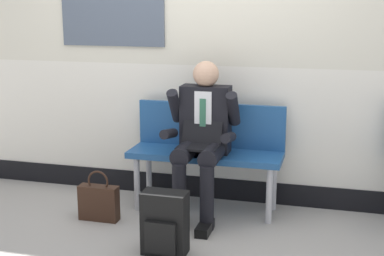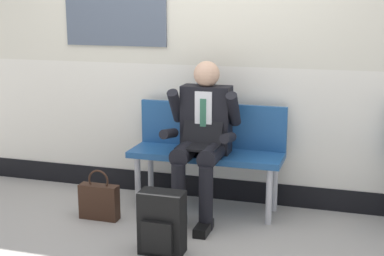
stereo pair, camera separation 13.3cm
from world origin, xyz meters
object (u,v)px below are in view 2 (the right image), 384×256
object	(u,v)px
bench_with_person	(208,146)
handbag	(99,201)
backpack	(162,224)
person_seated	(202,135)

from	to	relation	value
bench_with_person	handbag	size ratio (longest dim) A/B	3.07
bench_with_person	backpack	xyz separation A→B (m)	(-0.07, -0.95, -0.32)
backpack	person_seated	bearing A→B (deg)	84.40
person_seated	backpack	bearing A→B (deg)	-95.60
person_seated	handbag	bearing A→B (deg)	-157.98
bench_with_person	handbag	xyz separation A→B (m)	(-0.77, -0.51, -0.39)
bench_with_person	person_seated	bearing A→B (deg)	-90.00
person_seated	handbag	xyz separation A→B (m)	(-0.77, -0.31, -0.53)
person_seated	handbag	world-z (taller)	person_seated
bench_with_person	backpack	distance (m)	1.00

